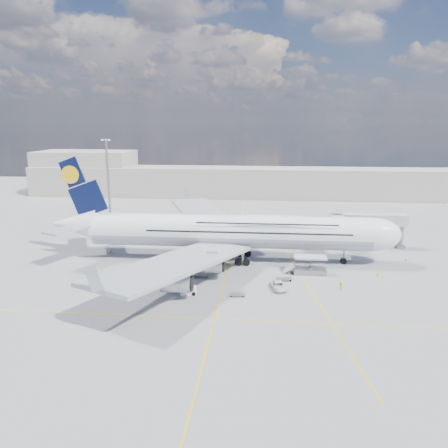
# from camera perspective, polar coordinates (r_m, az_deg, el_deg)

# --- Properties ---
(ground) EXTENTS (300.00, 300.00, 0.00)m
(ground) POSITION_cam_1_polar(r_m,az_deg,el_deg) (88.92, 0.25, -6.75)
(ground) COLOR gray
(ground) RESTS_ON ground
(taxi_line_main) EXTENTS (0.25, 220.00, 0.01)m
(taxi_line_main) POSITION_cam_1_polar(r_m,az_deg,el_deg) (88.92, 0.25, -6.74)
(taxi_line_main) COLOR #DEBA0B
(taxi_line_main) RESTS_ON ground
(taxi_line_cross) EXTENTS (120.00, 0.25, 0.01)m
(taxi_line_cross) POSITION_cam_1_polar(r_m,az_deg,el_deg) (70.55, -1.24, -12.28)
(taxi_line_cross) COLOR #DEBA0B
(taxi_line_cross) RESTS_ON ground
(taxi_line_diag) EXTENTS (14.16, 99.06, 0.01)m
(taxi_line_diag) POSITION_cam_1_polar(r_m,az_deg,el_deg) (98.28, 8.96, -4.94)
(taxi_line_diag) COLOR #DEBA0B
(taxi_line_diag) RESTS_ON ground
(airliner) EXTENTS (77.26, 79.15, 23.71)m
(airliner) POSITION_cam_1_polar(r_m,az_deg,el_deg) (96.42, 0.94, -0.88)
(airliner) COLOR white
(airliner) RESTS_ON ground
(jet_bridge) EXTENTS (18.80, 12.10, 8.50)m
(jet_bridge) POSITION_cam_1_polar(r_m,az_deg,el_deg) (109.11, 17.06, 0.19)
(jet_bridge) COLOR #B7B7BC
(jet_bridge) RESTS_ON ground
(cargo_loader) EXTENTS (8.53, 3.20, 3.67)m
(cargo_loader) POSITION_cam_1_polar(r_m,az_deg,el_deg) (91.40, 11.02, -5.60)
(cargo_loader) COLOR silver
(cargo_loader) RESTS_ON ground
(light_mast) EXTENTS (3.00, 0.70, 25.50)m
(light_mast) POSITION_cam_1_polar(r_m,az_deg,el_deg) (137.80, -14.89, 5.64)
(light_mast) COLOR gray
(light_mast) RESTS_ON ground
(terminal) EXTENTS (180.00, 16.00, 12.00)m
(terminal) POSITION_cam_1_polar(r_m,az_deg,el_deg) (180.04, 2.96, 5.45)
(terminal) COLOR #B2AD9E
(terminal) RESTS_ON ground
(hangar) EXTENTS (40.00, 22.00, 18.00)m
(hangar) POSITION_cam_1_polar(r_m,az_deg,el_deg) (200.07, -17.55, 6.50)
(hangar) COLOR #B2AD9E
(hangar) RESTS_ON ground
(tree_line) EXTENTS (160.00, 6.00, 8.00)m
(tree_line) POSITION_cam_1_polar(r_m,az_deg,el_deg) (227.13, 13.66, 6.21)
(tree_line) COLOR #193814
(tree_line) RESTS_ON ground
(dolly_row_a) EXTENTS (2.69, 1.64, 0.37)m
(dolly_row_a) POSITION_cam_1_polar(r_m,az_deg,el_deg) (91.35, -7.47, -6.12)
(dolly_row_a) COLOR gray
(dolly_row_a) RESTS_ON ground
(dolly_row_b) EXTENTS (3.02, 2.16, 1.73)m
(dolly_row_b) POSITION_cam_1_polar(r_m,az_deg,el_deg) (91.51, -7.42, -5.66)
(dolly_row_b) COLOR gray
(dolly_row_b) RESTS_ON ground
(dolly_row_c) EXTENTS (3.66, 2.45, 0.49)m
(dolly_row_c) POSITION_cam_1_polar(r_m,az_deg,el_deg) (88.53, -3.13, -6.60)
(dolly_row_c) COLOR gray
(dolly_row_c) RESTS_ON ground
(dolly_back) EXTENTS (2.91, 1.81, 0.40)m
(dolly_back) POSITION_cam_1_polar(r_m,az_deg,el_deg) (96.71, -10.62, -5.12)
(dolly_back) COLOR gray
(dolly_back) RESTS_ON ground
(dolly_nose_far) EXTENTS (2.65, 1.47, 0.38)m
(dolly_nose_far) POSITION_cam_1_polar(r_m,az_deg,el_deg) (78.91, 1.77, -9.19)
(dolly_nose_far) COLOR gray
(dolly_nose_far) RESTS_ON ground
(dolly_nose_near) EXTENTS (3.04, 2.00, 0.41)m
(dolly_nose_near) POSITION_cam_1_polar(r_m,az_deg,el_deg) (87.02, 7.90, -7.11)
(dolly_nose_near) COLOR gray
(dolly_nose_near) RESTS_ON ground
(baggage_tug) EXTENTS (3.19, 2.01, 1.85)m
(baggage_tug) POSITION_cam_1_polar(r_m,az_deg,el_deg) (79.69, -4.68, -8.59)
(baggage_tug) COLOR white
(baggage_tug) RESTS_ON ground
(catering_truck_inner) EXTENTS (8.05, 4.57, 4.52)m
(catering_truck_inner) POSITION_cam_1_polar(r_m,az_deg,el_deg) (122.21, -3.15, -0.14)
(catering_truck_inner) COLOR gray
(catering_truck_inner) RESTS_ON ground
(catering_truck_outer) EXTENTS (7.67, 3.79, 4.39)m
(catering_truck_outer) POSITION_cam_1_polar(r_m,az_deg,el_deg) (125.43, -2.57, 0.17)
(catering_truck_outer) COLOR gray
(catering_truck_outer) RESTS_ON ground
(service_van) EXTENTS (3.36, 5.43, 1.40)m
(service_van) POSITION_cam_1_polar(r_m,az_deg,el_deg) (82.24, 7.10, -8.03)
(service_van) COLOR silver
(service_van) RESTS_ON ground
(crew_nose) EXTENTS (0.67, 0.54, 1.59)m
(crew_nose) POSITION_cam_1_polar(r_m,az_deg,el_deg) (92.56, 19.42, -6.19)
(crew_nose) COLOR #C3FF1A
(crew_nose) RESTS_ON ground
(crew_loader) EXTENTS (0.97, 0.84, 1.71)m
(crew_loader) POSITION_cam_1_polar(r_m,az_deg,el_deg) (83.77, 15.03, -7.88)
(crew_loader) COLOR #D5FF1A
(crew_loader) RESTS_ON ground
(crew_wing) EXTENTS (0.58, 0.96, 1.54)m
(crew_wing) POSITION_cam_1_polar(r_m,az_deg,el_deg) (92.27, -2.81, -5.50)
(crew_wing) COLOR #B0EC18
(crew_wing) RESTS_ON ground
(crew_van) EXTENTS (0.97, 1.02, 1.76)m
(crew_van) POSITION_cam_1_polar(r_m,az_deg,el_deg) (93.20, 9.10, -5.39)
(crew_van) COLOR #AEE217
(crew_van) RESTS_ON ground
(crew_tug) EXTENTS (1.23, 0.72, 1.90)m
(crew_tug) POSITION_cam_1_polar(r_m,az_deg,el_deg) (83.32, -5.87, -7.53)
(crew_tug) COLOR #B2E117
(crew_tug) RESTS_ON ground
(cone_nose) EXTENTS (0.41, 0.41, 0.52)m
(cone_nose) POSITION_cam_1_polar(r_m,az_deg,el_deg) (106.14, 22.65, -4.31)
(cone_nose) COLOR #F3310C
(cone_nose) RESTS_ON ground
(cone_wing_left_inner) EXTENTS (0.38, 0.38, 0.48)m
(cone_wing_left_inner) POSITION_cam_1_polar(r_m,az_deg,el_deg) (105.03, -3.25, -3.47)
(cone_wing_left_inner) COLOR #F3310C
(cone_wing_left_inner) RESTS_ON ground
(cone_wing_left_outer) EXTENTS (0.46, 0.46, 0.59)m
(cone_wing_left_outer) POSITION_cam_1_polar(r_m,az_deg,el_deg) (118.11, -5.83, -1.59)
(cone_wing_left_outer) COLOR #F3310C
(cone_wing_left_outer) RESTS_ON ground
(cone_wing_right_inner) EXTENTS (0.42, 0.42, 0.54)m
(cone_wing_right_inner) POSITION_cam_1_polar(r_m,az_deg,el_deg) (89.36, -2.52, -6.48)
(cone_wing_right_inner) COLOR #F3310C
(cone_wing_right_inner) RESTS_ON ground
(cone_wing_right_outer) EXTENTS (0.46, 0.46, 0.59)m
(cone_wing_right_outer) POSITION_cam_1_polar(r_m,az_deg,el_deg) (86.00, -14.45, -7.69)
(cone_wing_right_outer) COLOR #F3310C
(cone_wing_right_outer) RESTS_ON ground
(cone_tail) EXTENTS (0.47, 0.47, 0.60)m
(cone_tail) POSITION_cam_1_polar(r_m,az_deg,el_deg) (107.42, -14.58, -3.47)
(cone_tail) COLOR #F3310C
(cone_tail) RESTS_ON ground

